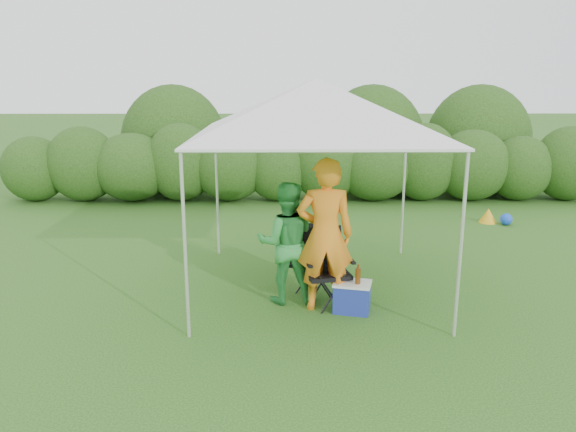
{
  "coord_description": "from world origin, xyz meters",
  "views": [
    {
      "loc": [
        -0.43,
        -6.81,
        2.89
      ],
      "look_at": [
        -0.37,
        0.4,
        1.05
      ],
      "focal_mm": 35.0,
      "sensor_mm": 36.0,
      "label": 1
    }
  ],
  "objects_px": {
    "chair_right": "(325,262)",
    "chair_left": "(308,252)",
    "woman": "(286,243)",
    "cooler": "(352,297)",
    "man": "(325,235)",
    "canopy": "(317,108)"
  },
  "relations": [
    {
      "from": "chair_right",
      "to": "chair_left",
      "type": "bearing_deg",
      "value": 94.57
    },
    {
      "from": "chair_left",
      "to": "woman",
      "type": "height_order",
      "value": "woman"
    },
    {
      "from": "chair_right",
      "to": "chair_left",
      "type": "height_order",
      "value": "chair_right"
    },
    {
      "from": "chair_right",
      "to": "woman",
      "type": "bearing_deg",
      "value": 158.03
    },
    {
      "from": "woman",
      "to": "cooler",
      "type": "xyz_separation_m",
      "value": [
        0.81,
        -0.35,
        -0.6
      ]
    },
    {
      "from": "chair_left",
      "to": "woman",
      "type": "relative_size",
      "value": 0.55
    },
    {
      "from": "chair_left",
      "to": "man",
      "type": "distance_m",
      "value": 0.9
    },
    {
      "from": "canopy",
      "to": "chair_right",
      "type": "bearing_deg",
      "value": -80.05
    },
    {
      "from": "chair_right",
      "to": "canopy",
      "type": "bearing_deg",
      "value": 86.43
    },
    {
      "from": "chair_right",
      "to": "cooler",
      "type": "xyz_separation_m",
      "value": [
        0.33,
        -0.28,
        -0.36
      ]
    },
    {
      "from": "chair_left",
      "to": "canopy",
      "type": "bearing_deg",
      "value": -12.16
    },
    {
      "from": "chair_left",
      "to": "man",
      "type": "height_order",
      "value": "man"
    },
    {
      "from": "man",
      "to": "cooler",
      "type": "xyz_separation_m",
      "value": [
        0.34,
        -0.1,
        -0.77
      ]
    },
    {
      "from": "man",
      "to": "chair_left",
      "type": "bearing_deg",
      "value": -76.88
    },
    {
      "from": "man",
      "to": "canopy",
      "type": "bearing_deg",
      "value": -83.46
    },
    {
      "from": "man",
      "to": "woman",
      "type": "distance_m",
      "value": 0.56
    },
    {
      "from": "man",
      "to": "woman",
      "type": "relative_size",
      "value": 1.22
    },
    {
      "from": "chair_left",
      "to": "woman",
      "type": "distance_m",
      "value": 0.65
    },
    {
      "from": "canopy",
      "to": "chair_left",
      "type": "xyz_separation_m",
      "value": [
        -0.09,
        0.04,
        -1.97
      ]
    },
    {
      "from": "chair_right",
      "to": "man",
      "type": "xyz_separation_m",
      "value": [
        -0.02,
        -0.18,
        0.41
      ]
    },
    {
      "from": "canopy",
      "to": "woman",
      "type": "xyz_separation_m",
      "value": [
        -0.4,
        -0.46,
        -1.67
      ]
    },
    {
      "from": "canopy",
      "to": "chair_right",
      "type": "xyz_separation_m",
      "value": [
        0.09,
        -0.53,
        -1.91
      ]
    }
  ]
}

